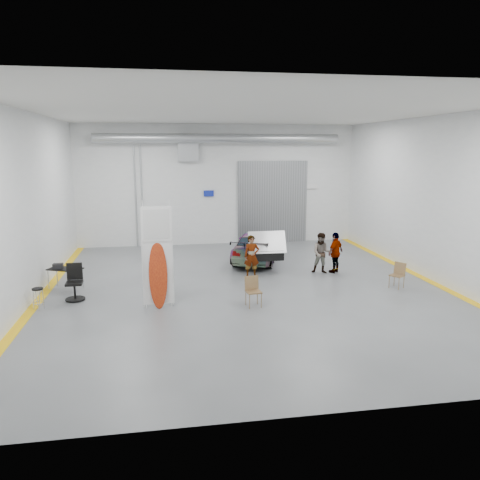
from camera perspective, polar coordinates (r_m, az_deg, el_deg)
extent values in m
plane|color=#5B5F63|center=(16.48, 0.78, -5.93)|extent=(16.00, 16.00, 0.00)
cube|color=silver|center=(16.16, -24.48, 3.61)|extent=(0.02, 16.00, 6.00)
cube|color=silver|center=(18.43, 22.83, 4.55)|extent=(0.02, 16.00, 6.00)
cube|color=silver|center=(23.74, -2.65, 6.69)|extent=(14.00, 0.02, 6.00)
cube|color=silver|center=(8.21, 10.78, -1.99)|extent=(14.00, 0.02, 6.00)
cube|color=silver|center=(15.79, 0.84, 15.36)|extent=(14.00, 16.00, 0.02)
cube|color=gray|center=(24.23, 4.00, 4.63)|extent=(3.60, 0.12, 4.20)
cube|color=#989CA1|center=(23.45, -6.38, 10.99)|extent=(1.00, 0.50, 1.20)
cylinder|color=#989CA1|center=(23.07, -2.52, 12.28)|extent=(11.90, 0.44, 0.44)
cube|color=#122298|center=(23.64, -3.83, 5.69)|extent=(0.50, 0.04, 0.30)
cube|color=white|center=(24.70, 8.57, 6.52)|extent=(0.70, 0.04, 0.25)
cylinder|color=#989CA1|center=(23.55, -11.87, 5.21)|extent=(0.08, 0.08, 5.00)
cylinder|color=#989CA1|center=(23.57, -12.60, 5.19)|extent=(0.08, 0.08, 5.00)
cube|color=yellow|center=(16.73, -23.15, -6.58)|extent=(0.30, 16.00, 0.01)
cube|color=yellow|center=(18.89, 21.76, -4.50)|extent=(0.30, 16.00, 0.01)
imported|color=white|center=(20.39, 2.09, -0.76)|extent=(3.20, 4.73, 1.27)
imported|color=#8F684E|center=(17.79, 1.43, -1.97)|extent=(0.60, 0.40, 1.60)
imported|color=#446F7E|center=(18.55, 9.95, -1.59)|extent=(0.93, 0.82, 1.61)
imported|color=brown|center=(18.74, 11.56, -1.50)|extent=(0.98, 0.88, 1.62)
cube|color=white|center=(14.50, -10.00, -3.93)|extent=(0.94, 0.07, 2.00)
ellipsoid|color=#CE4711|center=(14.43, -9.99, -4.23)|extent=(0.56, 0.28, 2.11)
cube|color=white|center=(14.16, -10.20, 1.92)|extent=(0.91, 0.07, 1.06)
cylinder|color=white|center=(14.38, -11.62, -1.83)|extent=(0.03, 0.03, 3.33)
cylinder|color=white|center=(14.36, -8.52, -1.74)|extent=(0.03, 0.03, 3.33)
cube|color=brown|center=(14.53, 1.66, -6.33)|extent=(0.50, 0.48, 0.04)
cube|color=brown|center=(14.65, 1.52, -5.19)|extent=(0.45, 0.15, 0.42)
cube|color=brown|center=(17.32, 18.59, -4.12)|extent=(0.57, 0.58, 0.04)
cube|color=brown|center=(17.42, 18.34, -3.22)|extent=(0.31, 0.40, 0.40)
cylinder|color=black|center=(15.48, -23.46, -5.49)|extent=(0.33, 0.33, 0.05)
torus|color=silver|center=(15.61, -23.34, -7.04)|extent=(0.35, 0.35, 0.02)
cylinder|color=#989CA1|center=(17.36, -22.31, -4.71)|extent=(0.03, 0.03, 0.69)
cylinder|color=#989CA1|center=(17.15, -18.87, -4.66)|extent=(0.03, 0.03, 0.69)
cylinder|color=#989CA1|center=(17.81, -21.98, -4.30)|extent=(0.03, 0.03, 0.69)
cylinder|color=#989CA1|center=(17.61, -18.63, -4.24)|extent=(0.03, 0.03, 0.69)
cube|color=black|center=(17.39, -20.54, -3.32)|extent=(1.28, 0.99, 0.04)
cylinder|color=#19639A|center=(17.21, -19.69, -2.97)|extent=(0.08, 0.08, 0.21)
cube|color=black|center=(17.46, -21.30, -2.96)|extent=(0.34, 0.21, 0.17)
cylinder|color=black|center=(16.13, -19.43, -6.80)|extent=(0.62, 0.62, 0.04)
cylinder|color=black|center=(16.05, -19.50, -5.89)|extent=(0.07, 0.07, 0.53)
cube|color=black|center=(15.98, -19.56, -4.98)|extent=(0.53, 0.53, 0.08)
cube|color=black|center=(16.13, -19.49, -3.60)|extent=(0.49, 0.08, 0.56)
cube|color=silver|center=(18.40, 3.31, 0.01)|extent=(1.48, 0.90, 0.04)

